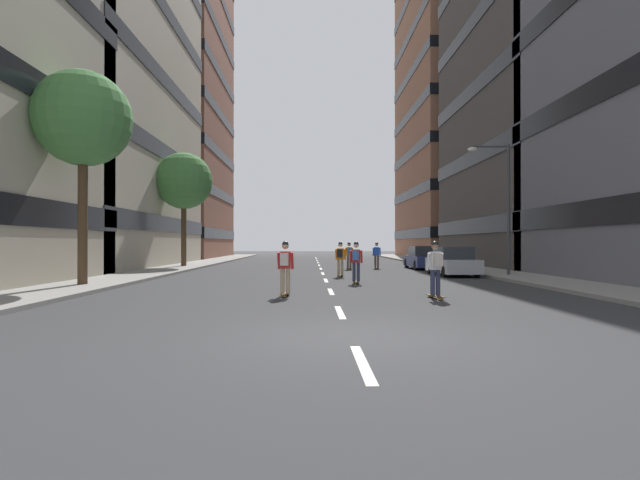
# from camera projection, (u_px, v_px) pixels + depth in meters

# --- Properties ---
(ground_plane) EXTENTS (138.98, 138.98, 0.00)m
(ground_plane) POSITION_uv_depth(u_px,v_px,m) (321.00, 269.00, 31.93)
(ground_plane) COLOR #333335
(sidewalk_left) EXTENTS (2.97, 63.70, 0.14)m
(sidewalk_left) POSITION_uv_depth(u_px,v_px,m) (190.00, 266.00, 34.61)
(sidewalk_left) COLOR gray
(sidewalk_left) RESTS_ON ground_plane
(sidewalk_right) EXTENTS (2.97, 63.70, 0.14)m
(sidewalk_right) POSITION_uv_depth(u_px,v_px,m) (448.00, 265.00, 35.04)
(sidewalk_right) COLOR gray
(sidewalk_right) RESTS_ON ground_plane
(lane_markings) EXTENTS (0.16, 52.20, 0.01)m
(lane_markings) POSITION_uv_depth(u_px,v_px,m) (321.00, 269.00, 31.77)
(lane_markings) COLOR silver
(lane_markings) RESTS_ON ground_plane
(building_left_mid) EXTENTS (17.00, 21.23, 30.55)m
(building_left_mid) POSITION_uv_depth(u_px,v_px,m) (49.00, 53.00, 34.05)
(building_left_mid) COLOR #BCB29E
(building_left_mid) RESTS_ON ground_plane
(building_left_far) EXTENTS (17.00, 18.09, 36.64)m
(building_left_far) POSITION_uv_depth(u_px,v_px,m) (148.00, 99.00, 54.93)
(building_left_far) COLOR brown
(building_left_far) RESTS_ON ground_plane
(building_right_mid) EXTENTS (17.00, 16.74, 29.32)m
(building_right_mid) POSITION_uv_depth(u_px,v_px,m) (584.00, 66.00, 34.91)
(building_right_mid) COLOR #4C4744
(building_right_mid) RESTS_ON ground_plane
(building_right_far) EXTENTS (17.00, 19.21, 37.13)m
(building_right_far) POSITION_uv_depth(u_px,v_px,m) (481.00, 99.00, 55.80)
(building_right_far) COLOR #9E6B51
(building_right_far) RESTS_ON ground_plane
(parked_car_near) EXTENTS (1.82, 4.40, 1.52)m
(parked_car_near) POSITION_uv_depth(u_px,v_px,m) (452.00, 262.00, 25.13)
(parked_car_near) COLOR #B2B7BF
(parked_car_near) RESTS_ON ground_plane
(parked_car_mid) EXTENTS (1.82, 4.40, 1.52)m
(parked_car_mid) POSITION_uv_depth(u_px,v_px,m) (423.00, 258.00, 31.51)
(parked_car_mid) COLOR navy
(parked_car_mid) RESTS_ON ground_plane
(street_tree_near) EXTENTS (3.91, 3.91, 7.85)m
(street_tree_near) POSITION_uv_depth(u_px,v_px,m) (184.00, 181.00, 33.04)
(street_tree_near) COLOR #4C3823
(street_tree_near) RESTS_ON sidewalk_left
(street_tree_mid) EXTENTS (3.66, 3.66, 8.21)m
(street_tree_mid) POSITION_uv_depth(u_px,v_px,m) (83.00, 120.00, 18.33)
(street_tree_mid) COLOR #4C3823
(street_tree_mid) RESTS_ON sidewalk_left
(streetlamp_right) EXTENTS (2.13, 0.30, 6.50)m
(streetlamp_right) POSITION_uv_depth(u_px,v_px,m) (501.00, 195.00, 23.74)
(streetlamp_right) COLOR #3F3F44
(streetlamp_right) RESTS_ON sidewalk_right
(skater_0) EXTENTS (0.57, 0.92, 1.78)m
(skater_0) POSITION_uv_depth(u_px,v_px,m) (436.00, 266.00, 14.64)
(skater_0) COLOR brown
(skater_0) RESTS_ON ground_plane
(skater_1) EXTENTS (0.56, 0.92, 1.78)m
(skater_1) POSITION_uv_depth(u_px,v_px,m) (349.00, 254.00, 30.90)
(skater_1) COLOR brown
(skater_1) RESTS_ON ground_plane
(skater_2) EXTENTS (0.56, 0.92, 1.78)m
(skater_2) POSITION_uv_depth(u_px,v_px,m) (356.00, 260.00, 20.12)
(skater_2) COLOR brown
(skater_2) RESTS_ON ground_plane
(skater_3) EXTENTS (0.57, 0.92, 1.78)m
(skater_3) POSITION_uv_depth(u_px,v_px,m) (377.00, 254.00, 31.84)
(skater_3) COLOR brown
(skater_3) RESTS_ON ground_plane
(skater_4) EXTENTS (0.55, 0.92, 1.78)m
(skater_4) POSITION_uv_depth(u_px,v_px,m) (285.00, 265.00, 15.35)
(skater_4) COLOR brown
(skater_4) RESTS_ON ground_plane
(skater_5) EXTENTS (0.57, 0.92, 1.78)m
(skater_5) POSITION_uv_depth(u_px,v_px,m) (340.00, 257.00, 24.14)
(skater_5) COLOR brown
(skater_5) RESTS_ON ground_plane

